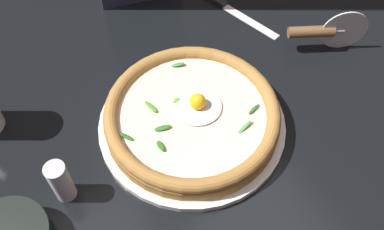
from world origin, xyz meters
The scene contains 6 objects.
ground_plane centered at (0.00, 0.00, -0.01)m, with size 2.40×2.40×0.03m, color black.
pizza_plate centered at (0.04, 0.03, 0.01)m, with size 0.32×0.32×0.01m, color white.
pizza centered at (0.04, 0.03, 0.03)m, with size 0.30×0.30×0.05m.
pizza_cutter centered at (-0.27, -0.02, 0.04)m, with size 0.14×0.07×0.09m.
table_knife centered at (-0.17, -0.23, 0.00)m, with size 0.09×0.22×0.01m.
pepper_shaker centered at (0.27, 0.05, 0.04)m, with size 0.03×0.03×0.08m, color silver.
Camera 1 is at (0.23, 0.40, 0.61)m, focal length 40.00 mm.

